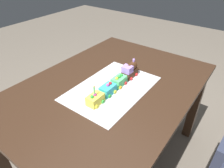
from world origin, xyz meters
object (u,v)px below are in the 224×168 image
(dining_table, at_px, (110,98))
(cake_car_caboose_mint_green, at_px, (119,81))
(cake_car_gondola_turquoise, at_px, (108,90))
(birthday_candle, at_px, (94,89))
(cake_car_flatbed_lemon, at_px, (95,99))
(cake_locomotive, at_px, (130,71))

(dining_table, distance_m, cake_car_caboose_mint_green, 0.15)
(cake_car_gondola_turquoise, height_order, birthday_candle, birthday_candle)
(birthday_candle, bearing_deg, cake_car_caboose_mint_green, 180.00)
(cake_car_caboose_mint_green, distance_m, birthday_candle, 0.25)
(cake_car_caboose_mint_green, xyz_separation_m, cake_car_flatbed_lemon, (0.24, -0.00, -0.00))
(cake_locomotive, relative_size, birthday_candle, 2.47)
(cake_car_gondola_turquoise, bearing_deg, cake_car_flatbed_lemon, 0.00)
(dining_table, relative_size, birthday_candle, 24.65)
(birthday_candle, bearing_deg, dining_table, -165.69)
(cake_car_caboose_mint_green, distance_m, cake_car_gondola_turquoise, 0.12)
(cake_car_gondola_turquoise, distance_m, birthday_candle, 0.14)
(cake_car_flatbed_lemon, distance_m, birthday_candle, 0.07)
(dining_table, xyz_separation_m, cake_car_flatbed_lemon, (0.20, 0.05, 0.14))
(cake_locomotive, distance_m, cake_car_gondola_turquoise, 0.25)
(dining_table, relative_size, cake_car_flatbed_lemon, 14.00)
(cake_locomotive, height_order, cake_car_flatbed_lemon, cake_locomotive)
(dining_table, relative_size, cake_car_caboose_mint_green, 14.00)
(dining_table, height_order, cake_car_caboose_mint_green, cake_car_caboose_mint_green)
(cake_locomotive, distance_m, cake_car_caboose_mint_green, 0.13)
(cake_car_caboose_mint_green, xyz_separation_m, cake_car_gondola_turquoise, (0.12, -0.00, -0.00))
(cake_car_gondola_turquoise, distance_m, cake_car_flatbed_lemon, 0.12)
(cake_locomotive, bearing_deg, cake_car_flatbed_lemon, 0.00)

